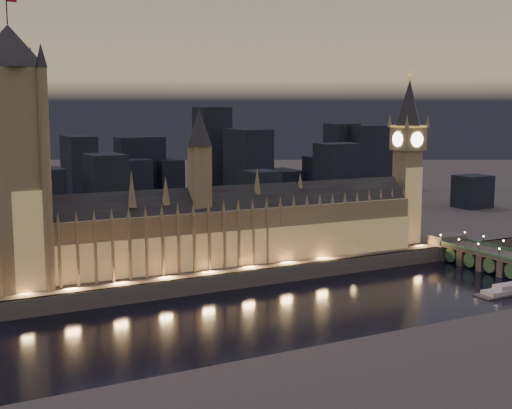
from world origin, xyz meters
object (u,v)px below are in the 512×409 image
palace_of_westminster (235,227)px  westminster_bridge (512,264)px  elizabeth_tower (408,147)px  victoria_tower (13,146)px

palace_of_westminster → westminster_bridge: 144.80m
elizabeth_tower → westminster_bridge: size_ratio=0.89×
palace_of_westminster → elizabeth_tower: bearing=0.1°
westminster_bridge → palace_of_westminster: bearing=153.0°
palace_of_westminster → victoria_tower: size_ratio=1.61×
victoria_tower → elizabeth_tower: bearing=-0.0°
palace_of_westminster → victoria_tower: (-106.51, 0.18, 44.10)m
victoria_tower → elizabeth_tower: 218.10m
victoria_tower → westminster_bridge: victoria_tower is taller
elizabeth_tower → westminster_bridge: bearing=-76.1°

